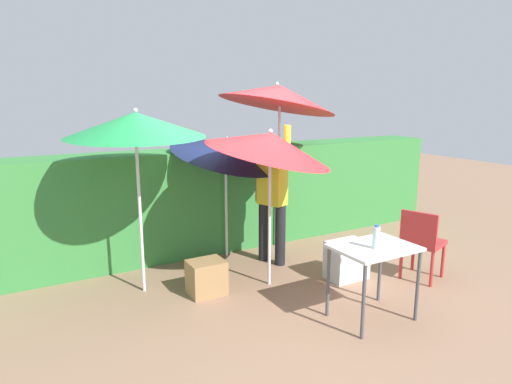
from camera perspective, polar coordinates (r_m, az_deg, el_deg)
ground_plane at (r=5.49m, az=1.57°, el=-11.89°), size 24.00×24.00×0.00m
hedge_row at (r=6.63m, az=-5.66°, el=-0.89°), size 8.00×0.70×1.49m
umbrella_rainbow at (r=5.13m, az=1.83°, el=6.11°), size 1.54×1.51×2.05m
umbrella_orange at (r=6.53m, az=2.88°, el=12.17°), size 1.72×1.70×2.57m
umbrella_yellow at (r=5.06m, az=-15.12°, el=8.28°), size 1.52×1.53×2.11m
umbrella_navy at (r=6.14m, az=-3.78°, el=5.55°), size 1.59×1.54×1.94m
person_vendor at (r=5.95m, az=2.08°, el=-0.49°), size 0.34×0.54×1.88m
chair_plastic at (r=5.84m, az=20.40°, el=-5.80°), size 0.56×0.56×0.89m
cooler_box at (r=5.72m, az=11.50°, el=-8.51°), size 0.49×0.33×0.48m
crate_cardboard at (r=5.24m, az=-6.35°, el=-10.79°), size 0.41×0.33×0.40m
folding_table at (r=4.65m, az=14.85°, el=-7.82°), size 0.80×0.60×0.78m
bottle_water at (r=4.51m, az=15.11°, el=-5.62°), size 0.07×0.07×0.24m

